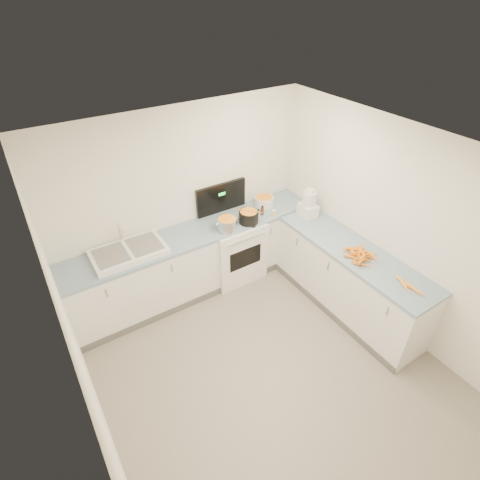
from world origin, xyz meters
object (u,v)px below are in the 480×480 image
black_pot (249,217)px  spice_jar (273,214)px  mixing_bowl (264,201)px  extract_bottle (262,211)px  sink (128,252)px  food_processor (309,205)px  stove (233,247)px  steel_pot (227,225)px

black_pot → spice_jar: bearing=-9.5°
mixing_bowl → extract_bottle: mixing_bowl is taller
mixing_bowl → sink: bearing=-177.7°
spice_jar → black_pot: bearing=170.5°
extract_bottle → food_processor: food_processor is taller
black_pot → food_processor: (0.78, -0.30, 0.10)m
black_pot → mixing_bowl: black_pot is taller
sink → black_pot: sink is taller
mixing_bowl → stove: bearing=-170.6°
sink → food_processor: (2.39, -0.49, 0.14)m
black_pot → stove: bearing=133.1°
stove → black_pot: (0.16, -0.17, 0.54)m
steel_pot → spice_jar: steel_pot is taller
stove → black_pot: stove is taller
sink → extract_bottle: sink is taller
black_pot → sink: bearing=173.5°
steel_pot → extract_bottle: steel_pot is taller
steel_pot → mixing_bowl: 0.83m
stove → steel_pot: bearing=-137.6°
mixing_bowl → extract_bottle: (-0.18, -0.21, -0.00)m
black_pot → extract_bottle: 0.27m
sink → spice_jar: bearing=-7.1°
stove → mixing_bowl: 0.81m
stove → spice_jar: stove is taller
black_pot → extract_bottle: (0.27, 0.06, -0.01)m
sink → food_processor: food_processor is taller
extract_bottle → stove: bearing=165.7°
sink → food_processor: size_ratio=2.09×
steel_pot → food_processor: food_processor is taller
stove → extract_bottle: (0.42, -0.11, 0.53)m
sink → black_pot: 1.62m
steel_pot → food_processor: size_ratio=0.63×
extract_bottle → food_processor: 0.64m
extract_bottle → spice_jar: bearing=-49.1°
sink → steel_pot: sink is taller
extract_bottle → spice_jar: size_ratio=1.39×
stove → food_processor: 1.23m
black_pot → mixing_bowl: size_ratio=0.94×
stove → steel_pot: 0.60m
sink → mixing_bowl: 2.05m
black_pot → spice_jar: size_ratio=3.05×
extract_bottle → steel_pot: bearing=-174.3°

